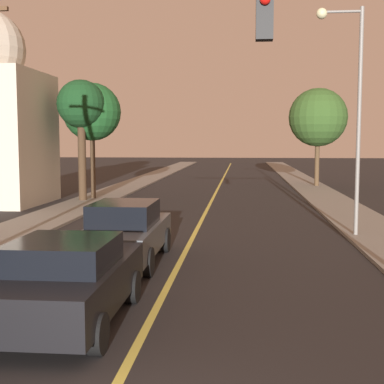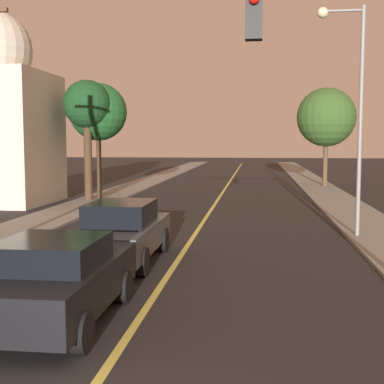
{
  "view_description": "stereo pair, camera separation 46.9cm",
  "coord_description": "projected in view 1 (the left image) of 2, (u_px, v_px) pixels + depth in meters",
  "views": [
    {
      "loc": [
        1.67,
        -4.84,
        3.31
      ],
      "look_at": [
        0.0,
        12.86,
        1.6
      ],
      "focal_mm": 50.0,
      "sensor_mm": 36.0,
      "label": 1
    },
    {
      "loc": [
        2.13,
        -4.79,
        3.31
      ],
      "look_at": [
        0.0,
        12.86,
        1.6
      ],
      "focal_mm": 50.0,
      "sensor_mm": 36.0,
      "label": 2
    }
  ],
  "objects": [
    {
      "name": "tree_right_near",
      "position": [
        318.0,
        118.0,
        37.57
      ],
      "size": [
        4.1,
        4.1,
        6.88
      ],
      "color": "#4C3823",
      "rests_on": "ground"
    },
    {
      "name": "car_near_lane_second",
      "position": [
        126.0,
        232.0,
        14.43
      ],
      "size": [
        1.94,
        4.74,
        1.68
      ],
      "color": "#474C51",
      "rests_on": "ground"
    },
    {
      "name": "road_surface",
      "position": [
        220.0,
        184.0,
        40.95
      ],
      "size": [
        10.39,
        80.0,
        0.01
      ],
      "color": "black",
      "rests_on": "ground"
    },
    {
      "name": "streetlamp_right",
      "position": [
        350.0,
        93.0,
        17.81
      ],
      "size": [
        1.55,
        0.36,
        7.58
      ],
      "color": "slate",
      "rests_on": "ground"
    },
    {
      "name": "sidewalk_left",
      "position": [
        137.0,
        183.0,
        41.55
      ],
      "size": [
        2.5,
        80.0,
        0.12
      ],
      "color": "gray",
      "rests_on": "ground"
    },
    {
      "name": "traffic_signal_mast",
      "position": [
        371.0,
        74.0,
        9.83
      ],
      "size": [
        6.53,
        0.42,
        6.36
      ],
      "color": "slate",
      "rests_on": "ground"
    },
    {
      "name": "car_near_lane_front",
      "position": [
        67.0,
        280.0,
        9.59
      ],
      "size": [
        2.06,
        4.31,
        1.58
      ],
      "color": "black",
      "rests_on": "ground"
    },
    {
      "name": "tree_left_far",
      "position": [
        81.0,
        106.0,
        28.42
      ],
      "size": [
        2.56,
        2.56,
        6.43
      ],
      "color": "#3D2B1C",
      "rests_on": "ground"
    },
    {
      "name": "sidewalk_right",
      "position": [
        306.0,
        184.0,
        40.34
      ],
      "size": [
        2.5,
        80.0,
        0.12
      ],
      "color": "gray",
      "rests_on": "ground"
    },
    {
      "name": "tree_left_near",
      "position": [
        92.0,
        112.0,
        29.54
      ],
      "size": [
        3.19,
        3.19,
        6.38
      ],
      "color": "#3D2B1C",
      "rests_on": "ground"
    }
  ]
}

